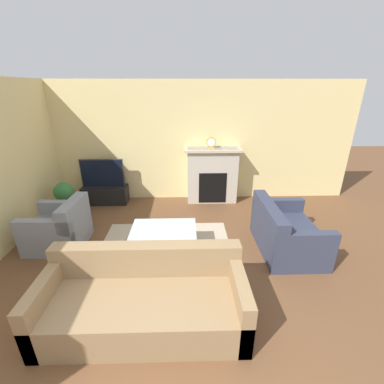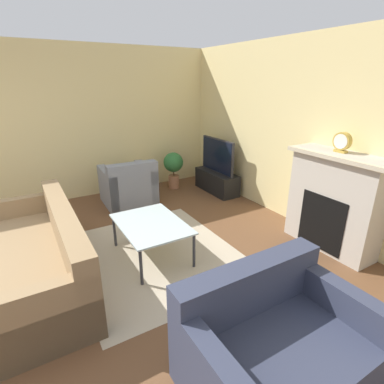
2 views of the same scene
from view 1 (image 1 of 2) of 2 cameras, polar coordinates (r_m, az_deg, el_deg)
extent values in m
cube|color=beige|center=(6.01, -4.27, 10.84)|extent=(8.34, 0.06, 2.70)
cube|color=#B7A88E|center=(4.39, -6.07, -13.19)|extent=(2.23, 1.94, 0.00)
cube|color=#BCB2A3|center=(5.99, 4.46, 3.74)|extent=(1.14, 0.41, 1.28)
cube|color=black|center=(5.88, 4.59, 0.87)|extent=(0.63, 0.01, 0.71)
cube|color=beige|center=(5.80, 4.67, 9.39)|extent=(1.26, 0.47, 0.05)
cube|color=black|center=(6.33, -18.67, -0.57)|extent=(1.02, 0.39, 0.41)
cube|color=#232328|center=(6.16, -19.27, 3.96)|extent=(0.96, 0.05, 0.65)
cube|color=black|center=(6.13, -19.34, 3.88)|extent=(0.92, 0.01, 0.61)
cube|color=#8C704C|center=(3.24, -10.41, -24.22)|extent=(2.25, 0.95, 0.42)
cube|color=#8C704C|center=(3.25, -9.97, -14.43)|extent=(2.25, 0.20, 0.40)
cube|color=#8C704C|center=(3.48, -29.27, -20.72)|extent=(0.14, 0.95, 0.66)
cube|color=#8C704C|center=(3.18, 10.22, -22.37)|extent=(0.14, 0.95, 0.66)
cube|color=#33384C|center=(4.63, 20.40, -9.54)|extent=(0.91, 1.30, 0.42)
cube|color=#33384C|center=(4.31, 16.70, -5.21)|extent=(0.20, 1.30, 0.40)
cube|color=#33384C|center=(4.12, 23.49, -12.28)|extent=(0.91, 0.14, 0.66)
cube|color=#33384C|center=(5.04, 18.28, -4.95)|extent=(0.91, 0.14, 0.66)
cube|color=gray|center=(5.02, -27.61, -8.19)|extent=(0.91, 0.87, 0.42)
cube|color=gray|center=(4.69, -24.83, -4.12)|extent=(0.23, 0.85, 0.40)
cube|color=gray|center=(5.24, -26.15, -5.15)|extent=(0.88, 0.17, 0.66)
cube|color=gray|center=(4.70, -29.76, -9.03)|extent=(0.88, 0.17, 0.66)
cylinder|color=#333338|center=(4.04, -13.50, -13.55)|extent=(0.04, 0.04, 0.44)
cylinder|color=#333338|center=(3.95, 0.48, -13.70)|extent=(0.04, 0.04, 0.44)
cylinder|color=#333338|center=(4.58, -11.92, -8.73)|extent=(0.04, 0.04, 0.44)
cylinder|color=#333338|center=(4.50, 0.18, -8.75)|extent=(0.04, 0.04, 0.44)
cube|color=silver|center=(4.12, -6.36, -8.43)|extent=(1.03, 0.74, 0.02)
cylinder|color=#AD704C|center=(6.04, -25.92, -3.60)|extent=(0.22, 0.22, 0.27)
cylinder|color=#4C3823|center=(5.96, -26.23, -1.93)|extent=(0.03, 0.03, 0.12)
sphere|color=#2D6B33|center=(5.88, -26.59, 0.00)|extent=(0.40, 0.40, 0.40)
cube|color=#B79338|center=(5.81, 4.24, 9.84)|extent=(0.15, 0.07, 0.03)
cylinder|color=#B79338|center=(5.79, 4.27, 11.03)|extent=(0.21, 0.07, 0.21)
cylinder|color=white|center=(5.75, 4.31, 10.95)|extent=(0.18, 0.00, 0.18)
camera|label=2|loc=(3.59, 48.65, 7.73)|focal=28.00mm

